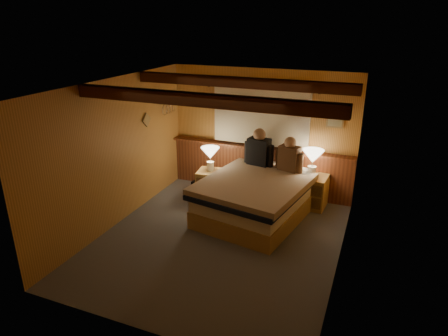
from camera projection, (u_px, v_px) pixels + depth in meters
The scene contains 19 objects.
floor at pixel (219, 240), 6.25m from camera, with size 4.20×4.20×0.00m, color #474B55.
ceiling at pixel (219, 85), 5.40m from camera, with size 4.20×4.20×0.00m, color #E2AD54.
wall_back at pixel (261, 132), 7.64m from camera, with size 3.60×3.60×0.00m, color #D0974A.
wall_left at pixel (117, 153), 6.46m from camera, with size 4.20×4.20×0.00m, color #D0974A.
wall_right at pixel (346, 186), 5.19m from camera, with size 4.20×4.20×0.00m, color #D0974A.
wall_front at pixel (138, 237), 4.00m from camera, with size 3.60×3.60×0.00m, color #D0974A.
wainscot at pixel (259, 168), 7.84m from camera, with size 3.60×0.23×0.94m.
curtain_window at pixel (261, 116), 7.47m from camera, with size 2.18×0.09×1.11m.
ceiling_beams at pixel (223, 90), 5.56m from camera, with size 3.60×1.65×0.16m.
coat_rail at pixel (168, 106), 7.63m from camera, with size 0.05×0.55×0.24m.
framed_print at pixel (335, 121), 7.02m from camera, with size 0.30×0.04×0.25m.
bed at pixel (256, 197), 6.85m from camera, with size 1.89×2.29×0.70m.
nightstand_left at pixel (211, 184), 7.60m from camera, with size 0.56×0.52×0.55m.
nightstand_right at pixel (311, 191), 7.26m from camera, with size 0.57×0.52×0.59m.
lamp_left at pixel (210, 154), 7.42m from camera, with size 0.35×0.35×0.45m.
lamp_right at pixel (313, 158), 7.03m from camera, with size 0.38×0.38×0.49m.
person_left at pixel (259, 150), 7.32m from camera, with size 0.58×0.29×0.72m.
person_right at pixel (289, 157), 7.05m from camera, with size 0.52×0.30×0.65m.
duffel_bag at pixel (205, 188), 7.75m from camera, with size 0.51×0.35×0.34m.
Camera 1 is at (2.12, -5.02, 3.26)m, focal length 32.00 mm.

